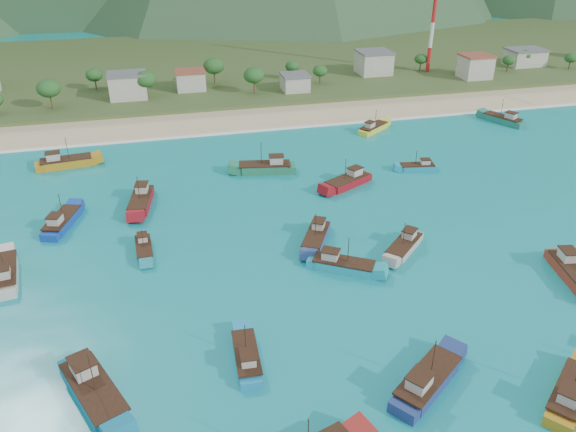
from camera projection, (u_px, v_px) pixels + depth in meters
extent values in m
plane|color=#0B7A80|center=(307.00, 293.00, 81.08)|extent=(600.00, 600.00, 0.00)
cube|color=beige|center=(227.00, 120.00, 148.54)|extent=(400.00, 18.00, 1.20)
cube|color=#385123|center=(202.00, 67.00, 200.63)|extent=(400.00, 110.00, 2.40)
cube|color=white|center=(233.00, 132.00, 140.43)|extent=(400.00, 2.50, 0.08)
cube|color=beige|center=(128.00, 86.00, 159.56)|extent=(10.25, 7.96, 6.70)
cube|color=beige|center=(191.00, 81.00, 167.25)|extent=(8.33, 6.95, 5.38)
cube|color=beige|center=(295.00, 83.00, 167.01)|extent=(7.54, 7.60, 4.37)
cube|color=beige|center=(374.00, 63.00, 184.07)|extent=(10.14, 9.77, 6.83)
cube|color=beige|center=(475.00, 67.00, 179.22)|extent=(8.98, 7.99, 6.83)
cube|color=beige|center=(525.00, 58.00, 194.38)|extent=(12.05, 8.62, 5.16)
cylinder|color=red|center=(429.00, 60.00, 185.81)|extent=(1.20, 1.20, 7.91)
cylinder|color=white|center=(431.00, 35.00, 182.05)|extent=(1.20, 1.20, 7.91)
cylinder|color=red|center=(434.00, 9.00, 178.28)|extent=(1.20, 1.20, 7.91)
cube|color=teal|center=(417.00, 168.00, 119.92)|extent=(8.33, 3.68, 1.46)
cube|color=beige|center=(425.00, 162.00, 119.40)|extent=(2.05, 1.76, 1.19)
cylinder|color=#382114|center=(416.00, 158.00, 118.76)|extent=(0.12, 0.12, 3.29)
cube|color=#1984B9|center=(247.00, 358.00, 68.60)|extent=(3.25, 9.50, 1.70)
cube|color=beige|center=(248.00, 359.00, 66.21)|extent=(1.82, 2.22, 1.38)
cylinder|color=#382114|center=(245.00, 338.00, 67.74)|extent=(0.12, 0.12, 3.83)
cube|color=#21714F|center=(265.00, 169.00, 118.55)|extent=(12.51, 5.61, 2.20)
cube|color=beige|center=(276.00, 160.00, 117.75)|extent=(3.09, 2.66, 1.78)
cylinder|color=#382114|center=(261.00, 153.00, 116.81)|extent=(0.12, 0.12, 4.94)
cube|color=maroon|center=(572.00, 274.00, 84.13)|extent=(5.48, 11.81, 2.07)
cube|color=beige|center=(568.00, 256.00, 85.28)|extent=(2.54, 2.94, 1.68)
cube|color=teal|center=(144.00, 250.00, 90.68)|extent=(2.80, 8.27, 1.49)
cube|color=beige|center=(143.00, 238.00, 91.45)|extent=(1.58, 1.93, 1.21)
cylinder|color=#382114|center=(143.00, 239.00, 89.14)|extent=(0.12, 0.12, 3.34)
cube|color=#113DA3|center=(63.00, 223.00, 98.27)|extent=(6.26, 11.11, 1.94)
cube|color=beige|center=(55.00, 220.00, 95.53)|extent=(2.60, 2.90, 1.57)
cylinder|color=#382114|center=(61.00, 205.00, 97.31)|extent=(0.12, 0.12, 4.36)
cube|color=#B27B17|center=(570.00, 395.00, 63.12)|extent=(10.45, 9.31, 1.97)
cube|color=beige|center=(569.00, 395.00, 60.72)|extent=(3.17, 3.09, 1.60)
cube|color=maroon|center=(347.00, 183.00, 112.58)|extent=(11.28, 8.02, 2.01)
cube|color=beige|center=(355.00, 172.00, 113.03)|extent=(3.16, 2.96, 1.63)
cylinder|color=#382114|center=(346.00, 169.00, 110.66)|extent=(0.12, 0.12, 4.51)
cube|color=navy|center=(427.00, 382.00, 64.72)|extent=(11.43, 9.68, 2.12)
cube|color=beige|center=(419.00, 382.00, 62.20)|extent=(3.40, 3.29, 1.72)
cylinder|color=#382114|center=(434.00, 357.00, 63.53)|extent=(0.12, 0.12, 4.77)
cube|color=#199CB1|center=(343.00, 267.00, 86.04)|extent=(10.51, 8.16, 1.90)
cube|color=beige|center=(330.00, 255.00, 85.81)|extent=(3.03, 2.88, 1.54)
cylinder|color=#382114|center=(348.00, 251.00, 84.41)|extent=(0.12, 0.12, 4.28)
cube|color=maroon|center=(141.00, 203.00, 104.95)|extent=(5.22, 11.75, 2.06)
cube|color=beige|center=(142.00, 188.00, 106.10)|extent=(2.48, 2.89, 1.68)
cylinder|color=#382114|center=(138.00, 188.00, 102.79)|extent=(0.12, 0.12, 4.64)
cube|color=#AFAA9E|center=(404.00, 248.00, 91.02)|extent=(9.13, 8.87, 1.79)
cube|color=beige|center=(409.00, 234.00, 91.74)|extent=(2.86, 2.84, 1.45)
cylinder|color=#382114|center=(404.00, 234.00, 89.23)|extent=(0.12, 0.12, 4.02)
cube|color=#B97B16|center=(67.00, 164.00, 121.23)|extent=(12.14, 4.93, 2.14)
cube|color=beige|center=(53.00, 157.00, 119.54)|extent=(2.93, 2.48, 1.74)
cylinder|color=#382114|center=(67.00, 148.00, 119.78)|extent=(0.12, 0.12, 4.83)
cube|color=beige|center=(5.00, 275.00, 84.04)|extent=(5.09, 11.70, 2.06)
cube|color=beige|center=(2.00, 272.00, 81.28)|extent=(2.45, 2.87, 1.67)
cylinder|color=#382114|center=(0.00, 254.00, 82.97)|extent=(0.12, 0.12, 4.63)
cube|color=#217260|center=(502.00, 120.00, 146.70)|extent=(7.77, 11.30, 2.00)
cube|color=beige|center=(511.00, 116.00, 144.32)|extent=(2.91, 3.13, 1.62)
cylinder|color=#382114|center=(502.00, 108.00, 145.57)|extent=(0.12, 0.12, 4.50)
cube|color=yellow|center=(374.00, 129.00, 141.12)|extent=(9.58, 8.10, 1.77)
cube|color=beige|center=(370.00, 125.00, 139.00)|extent=(2.85, 2.75, 1.44)
cylinder|color=#382114|center=(376.00, 118.00, 140.12)|extent=(0.12, 0.12, 3.99)
cube|color=#304681|center=(316.00, 239.00, 93.36)|extent=(7.51, 10.43, 1.86)
cube|color=beige|center=(319.00, 225.00, 94.34)|extent=(2.75, 2.93, 1.51)
cylinder|color=#382114|center=(316.00, 225.00, 91.43)|extent=(0.12, 0.12, 4.18)
cube|color=#11779F|center=(95.00, 395.00, 62.95)|extent=(8.71, 13.22, 2.33)
cube|color=beige|center=(83.00, 367.00, 63.76)|extent=(3.33, 3.62, 1.89)
cylinder|color=#382114|center=(92.00, 373.00, 60.65)|extent=(0.12, 0.12, 5.24)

